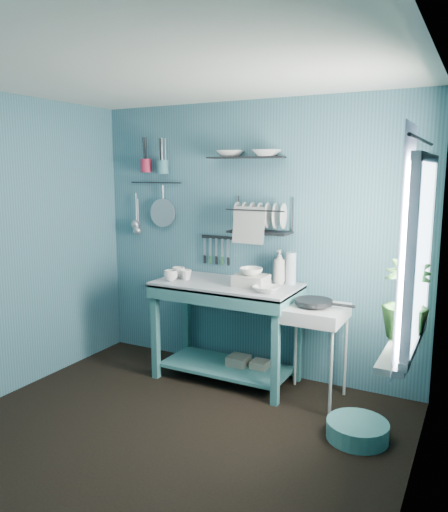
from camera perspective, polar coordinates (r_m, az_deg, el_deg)
The scene contains 34 objects.
floor at distance 3.76m, azimuth -7.16°, elevation -20.29°, with size 3.20×3.20×0.00m, color black.
ceiling at distance 3.32m, azimuth -8.12°, elevation 20.42°, with size 3.20×3.20×0.00m, color silver.
wall_back at distance 4.61m, azimuth 3.21°, elevation 1.86°, with size 3.20×3.20×0.00m, color #386574.
wall_right at distance 2.74m, azimuth 20.88°, elevation -4.14°, with size 3.00×3.00×0.00m, color #386574.
work_counter at distance 4.54m, azimuth 0.25°, elevation -8.64°, with size 1.27×0.64×0.90m, color #377374.
mug_left at distance 4.51m, azimuth -6.10°, elevation -2.24°, with size 0.12×0.12×0.10m, color silver.
mug_mid at distance 4.54m, azimuth -4.35°, elevation -2.17°, with size 0.10×0.10×0.09m, color silver.
mug_right at distance 4.65m, azimuth -5.21°, elevation -1.86°, with size 0.12×0.12×0.10m, color silver.
wash_tub at distance 4.28m, azimuth 3.11°, elevation -2.83°, with size 0.28×0.22×0.10m, color #B9B4A9.
tub_bowl at distance 4.26m, azimuth 3.12°, elevation -1.77°, with size 0.20×0.20×0.06m, color silver.
soap_bottle at distance 4.39m, azimuth 6.34°, elevation -1.22°, with size 0.12×0.12×0.30m, color #B9B4A9.
water_bottle at distance 4.38m, azimuth 7.65°, elevation -1.41°, with size 0.09×0.09×0.28m, color silver.
counter_bowl at distance 4.09m, azimuth 4.89°, elevation -3.78°, with size 0.22×0.22×0.05m, color silver.
hotplate_stand at distance 4.22m, azimuth 10.04°, elevation -10.93°, with size 0.50×0.50×0.80m, color beige.
frying_pan at distance 4.09m, azimuth 10.22°, elevation -5.17°, with size 0.30×0.30×0.04m, color black.
knife_strip at distance 4.74m, azimuth -0.82°, elevation 2.16°, with size 0.32×0.02×0.03m, color black.
dish_rack at distance 4.41m, azimuth 4.14°, elevation 4.68°, with size 0.55×0.24×0.32m, color black.
upper_shelf at distance 4.49m, azimuth 2.54°, elevation 11.18°, with size 0.70×0.18×0.01m, color black.
shelf_bowl_left at distance 4.56m, azimuth 0.70°, elevation 11.39°, with size 0.23×0.23×0.06m, color silver.
shelf_bowl_right at distance 4.41m, azimuth 4.92°, elevation 12.34°, with size 0.24×0.24×0.06m, color silver.
utensil_cup_magenta at distance 5.07m, azimuth -8.89°, elevation 10.17°, with size 0.11×0.11×0.13m, color #AC1F3B.
utensil_cup_teal at distance 4.96m, azimuth -7.01°, elevation 10.05°, with size 0.11×0.11×0.13m, color teal.
colander at distance 5.02m, azimuth -7.03°, elevation 4.92°, with size 0.28×0.28×0.03m, color #AAABB2.
ladle_outer at distance 5.22m, azimuth -10.01°, elevation 5.46°, with size 0.01×0.01×0.30m, color #AAABB2.
ladle_inner at distance 5.21m, azimuth -9.80°, elevation 4.78°, with size 0.01×0.01×0.30m, color #AAABB2.
hook_rail at distance 5.07m, azimuth -7.81°, elevation 8.31°, with size 0.01×0.01×0.60m, color black.
window_glass at distance 3.16m, azimuth 21.79°, elevation 0.32°, with size 1.10×1.10×0.00m, color white.
windowsill at distance 3.31m, azimuth 19.66°, elevation -9.70°, with size 0.16×0.95×0.04m, color beige.
curtain at distance 2.86m, azimuth 19.91°, elevation 0.55°, with size 1.35×1.35×0.00m, color white.
curtain_rod at distance 3.13m, azimuth 21.71°, elevation 12.20°, with size 0.02×0.02×1.05m, color black.
potted_plant at distance 3.33m, azimuth 20.04°, elevation -4.68°, with size 0.28×0.28×0.51m, color #336C2B.
storage_tin_large at distance 4.65m, azimuth 1.66°, elevation -12.62°, with size 0.18×0.18×0.22m, color gray.
storage_tin_small at distance 4.61m, azimuth 4.12°, elevation -13.02°, with size 0.15×0.15×0.20m, color gray.
floor_basin at distance 3.86m, azimuth 15.00°, elevation -18.67°, with size 0.44×0.44×0.13m, color teal.
Camera 1 is at (1.90, -2.66, 1.87)m, focal length 35.00 mm.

